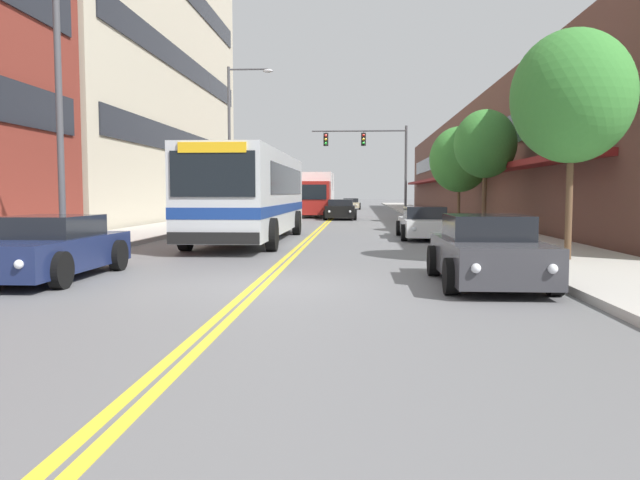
{
  "coord_description": "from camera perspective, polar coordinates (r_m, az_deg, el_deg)",
  "views": [
    {
      "loc": [
        1.88,
        -11.65,
        1.74
      ],
      "look_at": [
        0.24,
        14.42,
        -0.24
      ],
      "focal_mm": 35.0,
      "sensor_mm": 36.0,
      "label": 1
    }
  ],
  "objects": [
    {
      "name": "ground_plane",
      "position": [
        48.72,
        1.38,
        2.28
      ],
      "size": [
        240.0,
        240.0,
        0.0
      ],
      "primitive_type": "plane",
      "color": "slate"
    },
    {
      "name": "sidewalk_left",
      "position": [
        49.52,
        -6.96,
        2.36
      ],
      "size": [
        3.37,
        106.0,
        0.15
      ],
      "color": "#B2ADA5",
      "rests_on": "ground_plane"
    },
    {
      "name": "sidewalk_right",
      "position": [
        48.97,
        9.82,
        2.31
      ],
      "size": [
        3.37,
        106.0,
        0.15
      ],
      "color": "#B2ADA5",
      "rests_on": "ground_plane"
    },
    {
      "name": "centre_line",
      "position": [
        48.72,
        1.38,
        2.28
      ],
      "size": [
        0.34,
        106.0,
        0.01
      ],
      "color": "yellow",
      "rests_on": "ground_plane"
    },
    {
      "name": "storefront_row_right",
      "position": [
        49.97,
        16.67,
        6.52
      ],
      "size": [
        9.1,
        68.0,
        7.63
      ],
      "color": "brown",
      "rests_on": "ground_plane"
    },
    {
      "name": "city_bus",
      "position": [
        22.92,
        -6.22,
        4.39
      ],
      "size": [
        2.91,
        12.15,
        3.14
      ],
      "color": "silver",
      "rests_on": "ground_plane"
    },
    {
      "name": "car_silver_parked_left_near",
      "position": [
        41.72,
        -4.93,
        2.8
      ],
      "size": [
        2.01,
        4.43,
        1.39
      ],
      "color": "#B7B7BC",
      "rests_on": "ground_plane"
    },
    {
      "name": "car_navy_parked_left_mid",
      "position": [
        13.85,
        -23.54,
        -0.73
      ],
      "size": [
        2.05,
        4.52,
        1.28
      ],
      "color": "#19234C",
      "rests_on": "ground_plane"
    },
    {
      "name": "car_dark_grey_parked_right_foreground",
      "position": [
        12.26,
        15.07,
        -1.09
      ],
      "size": [
        1.96,
        4.14,
        1.32
      ],
      "color": "#38383D",
      "rests_on": "ground_plane"
    },
    {
      "name": "car_white_parked_right_mid",
      "position": [
        24.29,
        9.52,
        1.5
      ],
      "size": [
        1.97,
        4.89,
        1.22
      ],
      "color": "white",
      "rests_on": "ground_plane"
    },
    {
      "name": "car_black_moving_lead",
      "position": [
        41.03,
        1.9,
        2.77
      ],
      "size": [
        2.12,
        4.33,
        1.32
      ],
      "color": "black",
      "rests_on": "ground_plane"
    },
    {
      "name": "car_beige_moving_second",
      "position": [
        66.71,
        2.85,
        3.31
      ],
      "size": [
        2.08,
        4.61,
        1.17
      ],
      "color": "#BCAD89",
      "rests_on": "ground_plane"
    },
    {
      "name": "box_truck",
      "position": [
        46.03,
        -0.38,
        4.2
      ],
      "size": [
        2.68,
        7.83,
        3.23
      ],
      "color": "maroon",
      "rests_on": "ground_plane"
    },
    {
      "name": "traffic_signal_mast",
      "position": [
        45.15,
        4.9,
        8.03
      ],
      "size": [
        6.83,
        0.38,
        6.52
      ],
      "color": "#47474C",
      "rests_on": "ground_plane"
    },
    {
      "name": "street_lamp_left_near",
      "position": [
        16.56,
        -21.9,
        15.87
      ],
      "size": [
        2.38,
        0.28,
        8.72
      ],
      "color": "#47474C",
      "rests_on": "ground_plane"
    },
    {
      "name": "street_lamp_left_far",
      "position": [
        35.18,
        -7.75,
        9.79
      ],
      "size": [
        2.54,
        0.28,
        8.64
      ],
      "color": "#47474C",
      "rests_on": "ground_plane"
    },
    {
      "name": "street_tree_right_near",
      "position": [
        16.23,
        22.07,
        12.05
      ],
      "size": [
        2.86,
        2.86,
        5.44
      ],
      "color": "brown",
      "rests_on": "sidewalk_right"
    },
    {
      "name": "street_tree_right_mid",
      "position": [
        27.84,
        14.87,
        8.47
      ],
      "size": [
        2.65,
        2.65,
        5.15
      ],
      "color": "brown",
      "rests_on": "sidewalk_right"
    },
    {
      "name": "street_tree_right_far",
      "position": [
        37.39,
        12.63,
        7.2
      ],
      "size": [
        3.46,
        3.46,
        5.45
      ],
      "color": "brown",
      "rests_on": "sidewalk_right"
    },
    {
      "name": "fire_hydrant",
      "position": [
        18.76,
        16.12,
        0.67
      ],
      "size": [
        0.35,
        0.27,
        0.91
      ],
      "color": "yellow",
      "rests_on": "sidewalk_right"
    }
  ]
}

